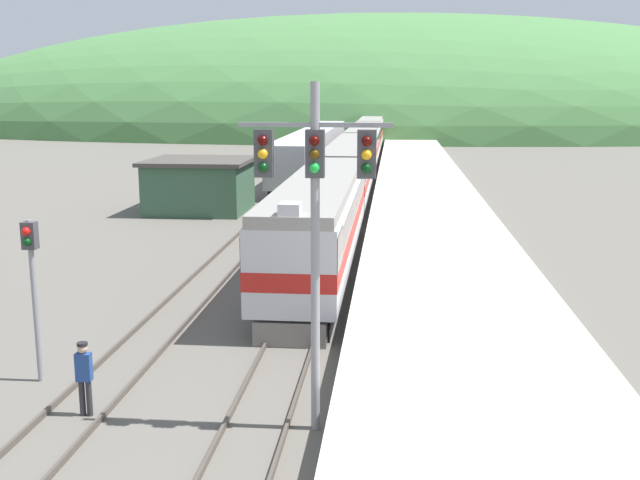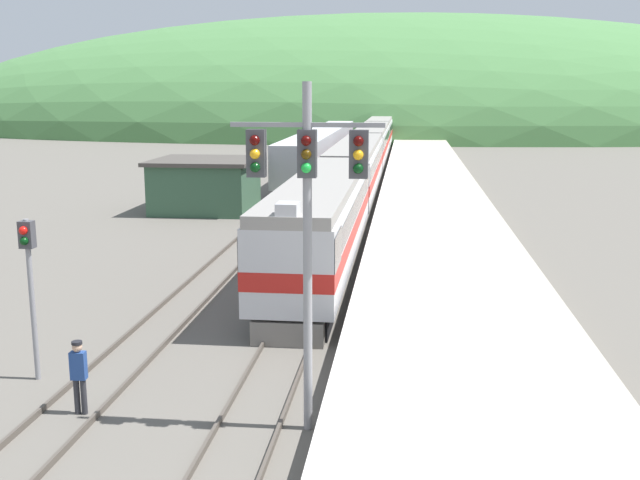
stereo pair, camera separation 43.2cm
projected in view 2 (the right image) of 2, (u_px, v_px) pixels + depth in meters
track_main at (374, 162)px, 78.81m from camera, size 1.52×180.00×0.16m
track_siding at (332, 161)px, 79.31m from camera, size 1.52×180.00×0.16m
platform at (428, 182)px, 58.68m from camera, size 6.86×140.00×0.92m
distant_hills at (389, 130)px, 140.52m from camera, size 183.13×82.41×41.87m
station_shed at (206, 185)px, 47.37m from camera, size 6.42×6.33×3.30m
express_train_lead_car at (322, 222)px, 31.18m from camera, size 2.90×19.27×4.35m
carriage_second at (357, 168)px, 52.30m from camera, size 2.89×21.88×3.99m
carriage_third at (372, 145)px, 74.46m from camera, size 2.89×21.88×3.99m
carriage_fourth at (381, 132)px, 96.62m from camera, size 2.89×21.88×3.99m
siding_train at (322, 150)px, 69.80m from camera, size 2.90×39.63×3.87m
signal_mast_main at (307, 197)px, 16.07m from camera, size 3.30×0.42×7.80m
signal_post_siding at (29, 267)px, 19.44m from camera, size 0.36×0.42×4.36m
track_worker at (79, 372)px, 17.72m from camera, size 0.37×0.25×1.82m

